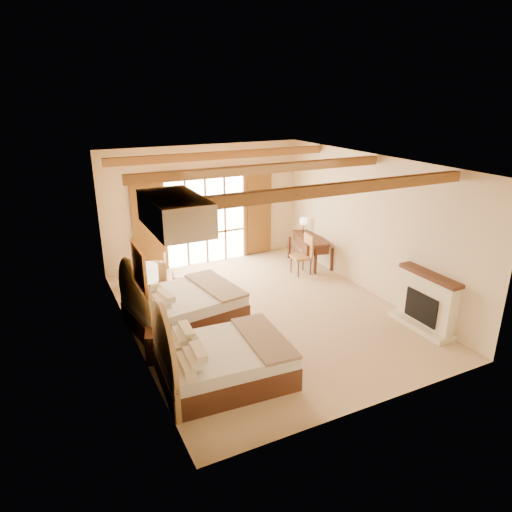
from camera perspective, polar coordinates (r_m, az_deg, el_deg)
floor at (r=9.92m, az=0.98°, el=-7.00°), size 7.00×7.00×0.00m
wall_back at (r=12.40m, az=-6.42°, el=6.32°), size 5.50×0.00×5.50m
wall_left at (r=8.47m, az=-15.73°, el=-0.81°), size 0.00×7.00×7.00m
wall_right at (r=10.79m, az=14.16°, el=3.77°), size 0.00×7.00×7.00m
ceiling at (r=8.94m, az=1.10°, el=11.61°), size 7.00×7.00×0.00m
ceiling_beams at (r=8.96m, az=1.10°, el=10.85°), size 5.39×4.60×0.18m
french_doors at (r=12.43m, az=-6.27°, el=4.70°), size 3.95×0.08×2.60m
fireplace at (r=9.72m, az=20.47°, el=-5.60°), size 0.46×1.40×1.16m
painting at (r=7.74m, az=-14.40°, el=-1.49°), size 0.06×0.95×0.75m
canopy_valance at (r=6.28m, az=-10.13°, el=5.39°), size 0.70×1.40×0.45m
bed_near at (r=7.57m, az=-5.02°, el=-12.82°), size 2.14×1.67×1.35m
bed_far at (r=9.39m, az=-9.80°, el=-6.04°), size 2.36×1.90×1.41m
nightstand at (r=8.37m, az=-11.99°, el=-10.84°), size 0.57×0.57×0.55m
floor_lamp at (r=8.19m, az=-13.31°, el=-2.73°), size 0.35×0.35×1.66m
armchair at (r=11.45m, az=-13.02°, el=-1.79°), size 0.93×0.94×0.71m
ottoman at (r=11.09m, az=-8.80°, el=-3.05°), size 0.66×0.66×0.41m
desk at (r=12.52m, az=6.75°, el=0.80°), size 0.99×1.56×0.78m
desk_chair at (r=11.87m, az=5.75°, el=-0.72°), size 0.50×0.50×1.05m
desk_lamp at (r=12.74m, az=5.96°, el=4.32°), size 0.20×0.20×0.41m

